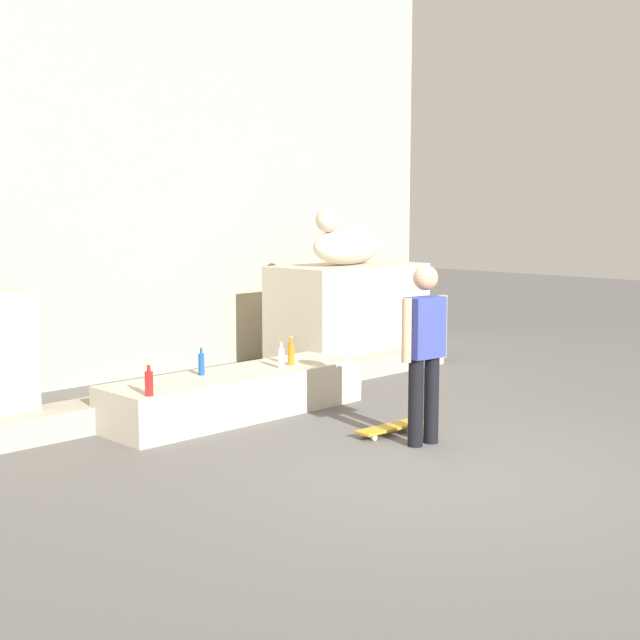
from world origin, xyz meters
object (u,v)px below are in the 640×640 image
Objects in this scene: skater at (424,347)px; bottle_red at (149,382)px; skateboard at (391,427)px; bottle_clear at (281,357)px; statue_reclining_right at (347,244)px; bottle_blue at (201,363)px; bottle_orange at (291,353)px.

skater is 2.56m from bottle_red.
skateboard is 2.82× the size of bottle_clear.
skateboard is at bearing -91.97° from skater.
skater is at bearing 40.65° from statue_reclining_right.
skater is (-2.42, -3.28, -0.78)m from statue_reclining_right.
bottle_blue is (-3.29, -1.05, -1.11)m from statue_reclining_right.
bottle_orange is (0.12, 1.56, 0.54)m from skateboard.
skater is 1.98m from bottle_clear.
skater is 2.06× the size of skateboard.
bottle_orange is at bearing -11.95° from bottle_blue.
statue_reclining_right is 5.58× the size of bottle_red.
skater reaches higher than bottle_orange.
bottle_orange reaches higher than bottle_red.
bottle_clear is at bearing -162.65° from bottle_orange.
bottle_orange is at bearing 6.97° from bottle_red.
statue_reclining_right is at bearing 28.70° from bottle_clear.
bottle_orange is 1.08m from bottle_blue.
skater is at bearing -89.61° from bottle_clear.
bottle_blue is (-1.06, 0.22, -0.01)m from bottle_orange.
bottle_clear is (-0.01, 1.95, -0.34)m from skater.
statue_reclining_right reaches higher than bottle_red.
bottle_red is at bearing 6.77° from statue_reclining_right.
bottle_blue reaches higher than bottle_clear.
bottle_red is 0.94× the size of bottle_orange.
bottle_clear is at bearing -82.12° from skater.
statue_reclining_right is 2.79m from bottle_orange.
skateboard is 2.36m from bottle_red.
bottle_clear is 1.81m from bottle_red.
bottle_clear is at bearing -83.02° from skateboard.
skateboard is at bearing -62.11° from bottle_blue.
statue_reclining_right reaches higher than bottle_orange.
bottle_red reaches higher than skateboard.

